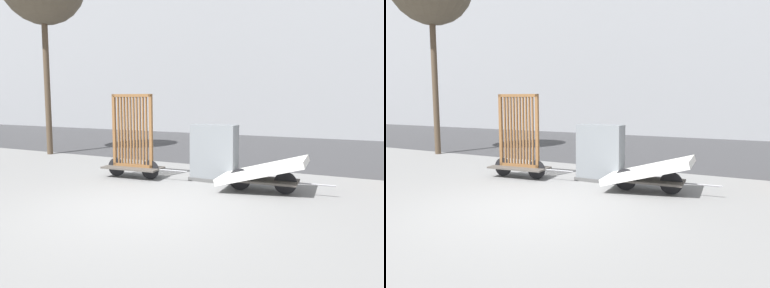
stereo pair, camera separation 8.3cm
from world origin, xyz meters
TOP-DOWN VIEW (x-y plane):
  - ground_plane at (0.00, 0.00)m, footprint 60.00×60.00m
  - road_strip at (0.00, 9.03)m, footprint 56.00×9.31m
  - bike_cart_with_bedframe at (-1.59, 2.04)m, footprint 2.16×0.75m
  - bike_cart_with_mattress at (1.60, 2.04)m, footprint 2.33×1.19m
  - utility_cabinet at (0.31, 2.55)m, footprint 1.12×0.45m

SIDE VIEW (x-z plane):
  - ground_plane at x=0.00m, z-range 0.00..0.00m
  - road_strip at x=0.00m, z-range 0.00..0.01m
  - bike_cart_with_mattress at x=1.60m, z-range 0.04..0.79m
  - utility_cabinet at x=0.31m, z-range -0.04..1.27m
  - bike_cart_with_bedframe at x=-1.59m, z-range -0.29..1.72m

